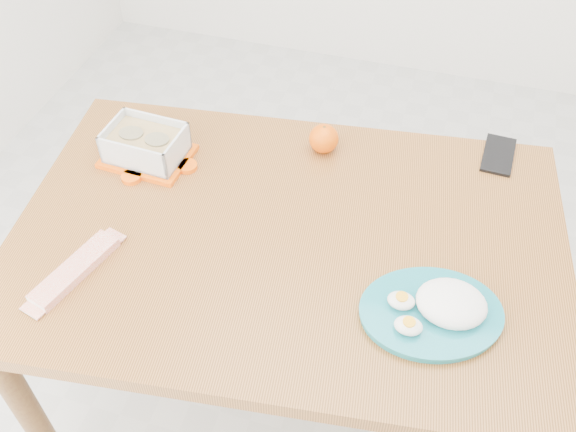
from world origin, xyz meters
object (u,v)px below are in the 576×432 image
(rice_plate, at_px, (438,308))
(smartphone, at_px, (498,155))
(dining_table, at_px, (288,260))
(food_container, at_px, (146,145))
(orange_fruit, at_px, (324,139))

(rice_plate, height_order, smartphone, rice_plate)
(dining_table, bearing_deg, rice_plate, -26.70)
(dining_table, bearing_deg, food_container, 153.49)
(dining_table, xyz_separation_m, smartphone, (0.44, 0.42, 0.10))
(food_container, bearing_deg, smartphone, 20.62)
(dining_table, relative_size, food_container, 6.08)
(dining_table, height_order, smartphone, smartphone)
(smartphone, bearing_deg, dining_table, -133.56)
(orange_fruit, distance_m, smartphone, 0.45)
(food_container, height_order, rice_plate, food_container)
(food_container, bearing_deg, orange_fruit, 24.22)
(rice_plate, xyz_separation_m, smartphone, (0.09, 0.54, -0.02))
(food_container, xyz_separation_m, smartphone, (0.86, 0.27, -0.04))
(dining_table, distance_m, food_container, 0.47)
(orange_fruit, distance_m, rice_plate, 0.56)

